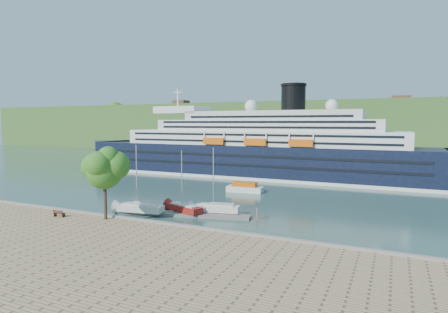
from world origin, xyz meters
TOP-DOWN VIEW (x-y plane):
  - ground at (0.00, 0.00)m, footprint 400.00×400.00m
  - far_hillside at (0.00, 145.00)m, footprint 400.00×50.00m
  - quay_coping at (0.00, -0.20)m, footprint 220.00×0.50m
  - cruise_ship at (-1.75, 52.93)m, footprint 108.07×15.87m
  - park_bench at (-9.81, -3.27)m, footprint 1.81×0.94m
  - promenade_tree at (-2.82, -1.55)m, footprint 6.66×6.66m
  - floating_pontoon at (4.72, 8.28)m, footprint 19.38×6.66m
  - sailboat_white_near at (-2.32, 5.64)m, footprint 8.36×3.35m
  - sailboat_red at (3.66, 8.88)m, footprint 7.73×4.42m
  - sailboat_white_far at (8.47, 10.72)m, footprint 8.08×3.68m
  - tender_launch at (5.32, 30.56)m, footprint 7.74×3.19m

SIDE VIEW (x-z plane):
  - ground at x=0.00m, z-range 0.00..0.00m
  - floating_pontoon at x=4.72m, z-range 0.00..0.43m
  - tender_launch at x=5.32m, z-range 0.00..2.09m
  - quay_coping at x=0.00m, z-range 1.00..1.30m
  - park_bench at x=-9.81m, z-range 1.00..2.11m
  - sailboat_red at x=3.66m, z-range 0.00..9.64m
  - sailboat_white_far at x=8.47m, z-range 0.00..10.09m
  - sailboat_white_near at x=-2.32m, z-range 0.00..10.50m
  - promenade_tree at x=-2.82m, z-range 1.00..12.03m
  - far_hillside at x=0.00m, z-range 0.00..24.00m
  - cruise_ship at x=-1.75m, z-range 0.00..24.26m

